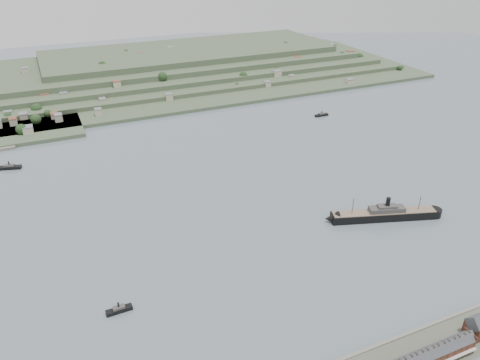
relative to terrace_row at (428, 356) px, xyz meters
name	(u,v)px	position (x,y,z in m)	size (l,w,h in m)	color
ground	(283,204)	(10.00, 168.02, -6.84)	(1400.00, 1400.00, 0.00)	slate
terrace_row	(428,356)	(0.00, 0.00, 0.00)	(55.60, 9.80, 11.07)	#462819
gabled_building	(478,326)	(37.50, 4.02, 1.34)	(10.40, 10.18, 14.09)	#462819
far_peninsula	(174,68)	(37.91, 561.12, 5.04)	(760.00, 309.00, 30.00)	#394C33
steamship	(381,215)	(66.64, 118.53, -2.81)	(88.42, 36.51, 21.82)	black
tugboat	(119,309)	(-133.22, 100.32, -5.20)	(15.10, 4.46, 6.74)	black
ferry_west	(10,167)	(-189.23, 323.92, -5.04)	(20.66, 10.80, 7.47)	black
ferry_east	(322,115)	(147.38, 326.47, -5.35)	(16.51, 4.60, 6.19)	black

